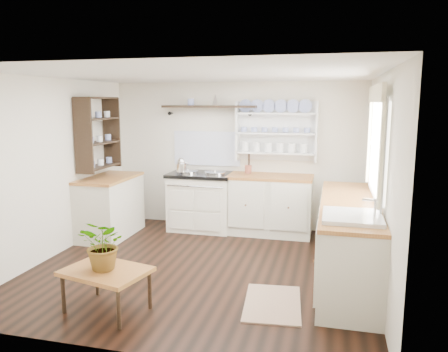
{
  "coord_description": "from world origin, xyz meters",
  "views": [
    {
      "loc": [
        1.49,
        -4.84,
        2.0
      ],
      "look_at": [
        0.22,
        0.25,
        1.1
      ],
      "focal_mm": 35.0,
      "sensor_mm": 36.0,
      "label": 1
    }
  ],
  "objects": [
    {
      "name": "high_shelf",
      "position": [
        -0.4,
        1.78,
        1.91
      ],
      "size": [
        1.5,
        0.29,
        0.16
      ],
      "color": "black",
      "rests_on": "wall_back"
    },
    {
      "name": "left_shelving",
      "position": [
        -1.84,
        0.9,
        1.55
      ],
      "size": [
        0.28,
        0.8,
        1.05
      ],
      "primitive_type": "cube",
      "color": "black",
      "rests_on": "wall_left"
    },
    {
      "name": "aga_cooker",
      "position": [
        -0.48,
        1.57,
        0.46
      ],
      "size": [
        1.0,
        0.7,
        0.93
      ],
      "color": "white",
      "rests_on": "floor"
    },
    {
      "name": "potted_plant",
      "position": [
        -0.56,
        -1.29,
        0.67
      ],
      "size": [
        0.53,
        0.49,
        0.49
      ],
      "primitive_type": "imported",
      "rotation": [
        0.0,
        0.0,
        -0.27
      ],
      "color": "#3F7233",
      "rests_on": "center_table"
    },
    {
      "name": "kettle",
      "position": [
        -0.76,
        1.45,
        1.03
      ],
      "size": [
        0.17,
        0.17,
        0.21
      ],
      "primitive_type": null,
      "color": "silver",
      "rests_on": "aga_cooker"
    },
    {
      "name": "back_cabinets",
      "position": [
        0.6,
        1.6,
        0.46
      ],
      "size": [
        1.27,
        0.63,
        0.9
      ],
      "color": "beige",
      "rests_on": "floor"
    },
    {
      "name": "utensil_crock",
      "position": [
        0.24,
        1.68,
        0.97
      ],
      "size": [
        0.1,
        0.1,
        0.12
      ],
      "primitive_type": "cylinder",
      "color": "brown",
      "rests_on": "back_cabinets"
    },
    {
      "name": "wall_left",
      "position": [
        -2.0,
        0.0,
        1.15
      ],
      "size": [
        0.02,
        3.8,
        2.3
      ],
      "primitive_type": "cube",
      "color": "silver",
      "rests_on": "ground"
    },
    {
      "name": "wall_right",
      "position": [
        2.0,
        0.0,
        1.15
      ],
      "size": [
        0.02,
        3.8,
        2.3
      ],
      "primitive_type": "cube",
      "color": "silver",
      "rests_on": "ground"
    },
    {
      "name": "window",
      "position": [
        1.95,
        0.15,
        1.56
      ],
      "size": [
        0.08,
        1.55,
        1.22
      ],
      "color": "white",
      "rests_on": "wall_right"
    },
    {
      "name": "center_table",
      "position": [
        -0.56,
        -1.29,
        0.37
      ],
      "size": [
        0.88,
        0.71,
        0.42
      ],
      "rotation": [
        0.0,
        0.0,
        -0.23
      ],
      "color": "brown",
      "rests_on": "floor"
    },
    {
      "name": "ceiling",
      "position": [
        0.0,
        0.0,
        2.3
      ],
      "size": [
        4.0,
        3.8,
        0.01
      ],
      "primitive_type": "cube",
      "color": "white",
      "rests_on": "wall_back"
    },
    {
      "name": "right_cabinets",
      "position": [
        1.7,
        0.1,
        0.46
      ],
      "size": [
        0.62,
        2.43,
        0.9
      ],
      "color": "beige",
      "rests_on": "floor"
    },
    {
      "name": "wall_back",
      "position": [
        0.0,
        1.9,
        1.15
      ],
      "size": [
        4.0,
        0.02,
        2.3
      ],
      "primitive_type": "cube",
      "color": "silver",
      "rests_on": "ground"
    },
    {
      "name": "plate_rack",
      "position": [
        0.65,
        1.86,
        1.56
      ],
      "size": [
        1.2,
        0.22,
        0.9
      ],
      "color": "white",
      "rests_on": "wall_back"
    },
    {
      "name": "floor",
      "position": [
        0.0,
        0.0,
        0.0
      ],
      "size": [
        4.0,
        3.8,
        0.01
      ],
      "primitive_type": "cube",
      "color": "black",
      "rests_on": "ground"
    },
    {
      "name": "left_cabinets",
      "position": [
        -1.7,
        0.9,
        0.46
      ],
      "size": [
        0.62,
        1.13,
        0.9
      ],
      "color": "beige",
      "rests_on": "floor"
    },
    {
      "name": "floor_rug",
      "position": [
        0.97,
        -0.77,
        0.01
      ],
      "size": [
        0.63,
        0.9,
        0.02
      ],
      "primitive_type": "cube",
      "rotation": [
        0.0,
        0.0,
        0.1
      ],
      "color": "#80604A",
      "rests_on": "floor"
    },
    {
      "name": "belfast_sink",
      "position": [
        1.7,
        -0.65,
        0.8
      ],
      "size": [
        0.55,
        0.6,
        0.45
      ],
      "color": "white",
      "rests_on": "right_cabinets"
    }
  ]
}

